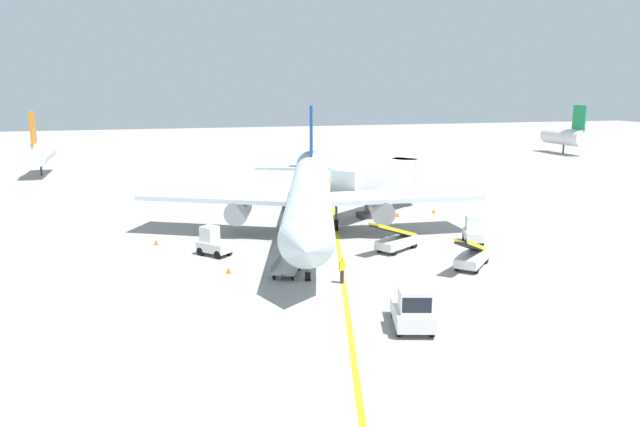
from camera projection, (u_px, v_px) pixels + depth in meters
ground_plane at (390, 284)px, 37.47m from camera, size 300.00×300.00×0.00m
taxi_line_yellow at (341, 264)px, 41.76m from camera, size 21.85×77.12×0.01m
airliner at (310, 194)px, 49.35m from camera, size 27.83×34.76×10.10m
jet_bridge at (385, 176)px, 58.34m from camera, size 11.61×9.84×4.85m
pushback_tug at (413, 309)px, 30.51m from camera, size 2.85×3.99×2.20m
baggage_tug_near_wing at (213, 243)px, 43.80m from camera, size 2.55×2.67×2.10m
baggage_tug_by_cargo_door at (473, 231)px, 47.32m from camera, size 2.07×2.70×2.10m
belt_loader_forward_hold at (396, 240)px, 45.10m from camera, size 4.87×3.78×2.59m
belt_loader_aft_hold at (472, 256)px, 40.86m from camera, size 4.38×4.46×2.59m
baggage_cart_loaded at (287, 268)px, 39.29m from camera, size 2.60×3.74×0.94m
ground_crew_marshaller at (342, 269)px, 37.50m from camera, size 0.36×0.24×1.70m
safety_cone_nose_left at (434, 211)px, 58.58m from camera, size 0.36×0.36×0.44m
safety_cone_nose_right at (203, 229)px, 51.18m from camera, size 0.36×0.36×0.44m
safety_cone_wingtip_left at (398, 214)px, 57.03m from camera, size 0.36×0.36×0.44m
safety_cone_wingtip_right at (156, 242)px, 46.77m from camera, size 0.36×0.36×0.44m
safety_cone_tail_area at (229, 270)px, 39.63m from camera, size 0.36×0.36×0.44m
distant_aircraft_mid_left at (39, 152)px, 82.66m from camera, size 3.00×10.10×8.80m
distant_aircraft_mid_right at (565, 136)px, 109.85m from camera, size 3.00×10.10×8.80m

